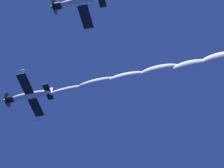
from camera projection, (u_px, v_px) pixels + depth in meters
airplane_lead at (28, 96)px, 64.61m from camera, size 8.56×8.99×3.07m
airplane_left_wingman at (78, 2)px, 57.07m from camera, size 8.63×8.97×3.13m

